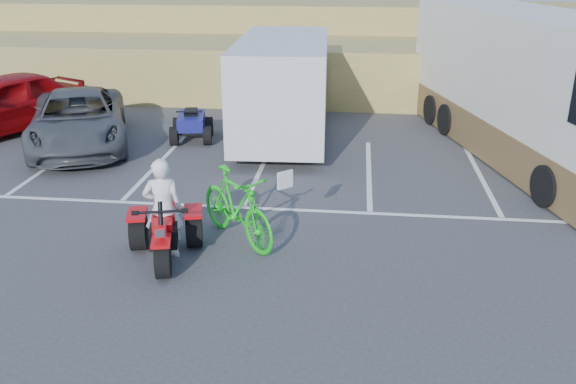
# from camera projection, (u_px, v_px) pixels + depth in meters

# --- Properties ---
(ground) EXTENTS (100.00, 100.00, 0.00)m
(ground) POSITION_uv_depth(u_px,v_px,m) (218.00, 260.00, 10.80)
(ground) COLOR #39393B
(ground) RESTS_ON ground
(parking_stripes) EXTENTS (28.00, 5.16, 0.01)m
(parking_stripes) POSITION_uv_depth(u_px,v_px,m) (292.00, 182.00, 14.46)
(parking_stripes) COLOR white
(parking_stripes) RESTS_ON ground
(grass_embankment) EXTENTS (40.00, 8.50, 3.10)m
(grass_embankment) POSITION_uv_depth(u_px,v_px,m) (301.00, 50.00, 24.58)
(grass_embankment) COLOR olive
(grass_embankment) RESTS_ON ground
(red_trike_atv) EXTENTS (1.73, 2.05, 1.16)m
(red_trike_atv) POSITION_uv_depth(u_px,v_px,m) (166.00, 259.00, 10.82)
(red_trike_atv) COLOR red
(red_trike_atv) RESTS_ON ground
(rider) EXTENTS (0.76, 0.59, 1.84)m
(rider) POSITION_uv_depth(u_px,v_px,m) (163.00, 209.00, 10.62)
(rider) COLOR white
(rider) RESTS_ON ground
(green_dirt_bike) EXTENTS (2.06, 2.14, 1.39)m
(green_dirt_bike) POSITION_uv_depth(u_px,v_px,m) (237.00, 207.00, 11.28)
(green_dirt_bike) COLOR #14BF19
(green_dirt_bike) RESTS_ON ground
(grey_pickup) EXTENTS (4.36, 5.98, 1.51)m
(grey_pickup) POSITION_uv_depth(u_px,v_px,m) (78.00, 120.00, 16.90)
(grey_pickup) COLOR #45484C
(grey_pickup) RESTS_ON ground
(red_car) EXTENTS (4.29, 5.60, 1.78)m
(red_car) POSITION_uv_depth(u_px,v_px,m) (1.00, 104.00, 18.10)
(red_car) COLOR #99080A
(red_car) RESTS_ON ground
(cargo_trailer) EXTENTS (2.74, 6.23, 2.85)m
(cargo_trailer) POSITION_uv_depth(u_px,v_px,m) (283.00, 86.00, 17.29)
(cargo_trailer) COLOR silver
(cargo_trailer) RESTS_ON ground
(rv_motorhome) EXTENTS (5.06, 10.49, 3.66)m
(rv_motorhome) POSITION_uv_depth(u_px,v_px,m) (526.00, 96.00, 15.95)
(rv_motorhome) COLOR silver
(rv_motorhome) RESTS_ON ground
(quad_atv_blue) EXTENTS (1.43, 1.74, 1.01)m
(quad_atv_blue) POSITION_uv_depth(u_px,v_px,m) (193.00, 140.00, 17.73)
(quad_atv_blue) COLOR navy
(quad_atv_blue) RESTS_ON ground
(quad_atv_green) EXTENTS (1.26, 1.49, 0.84)m
(quad_atv_green) POSITION_uv_depth(u_px,v_px,m) (249.00, 134.00, 18.31)
(quad_atv_green) COLOR #164F12
(quad_atv_green) RESTS_ON ground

